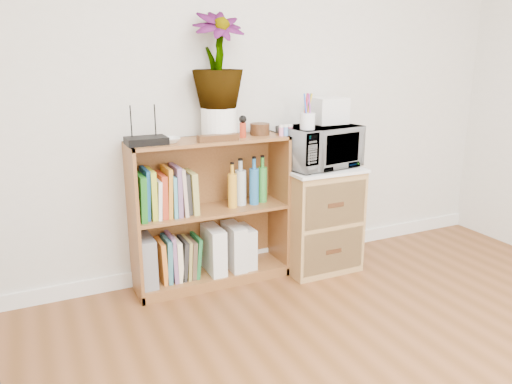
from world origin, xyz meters
TOP-DOWN VIEW (x-y plane):
  - skirting_board at (0.00, 2.24)m, footprint 4.00×0.02m
  - bookshelf at (-0.35, 2.10)m, footprint 1.00×0.30m
  - wicker_unit at (0.40, 2.02)m, footprint 0.50×0.45m
  - microwave at (0.40, 2.02)m, footprint 0.55×0.41m
  - pen_cup at (0.24, 1.92)m, footprint 0.09×0.09m
  - small_appliance at (0.51, 2.09)m, footprint 0.22×0.18m
  - router at (-0.74, 2.08)m, footprint 0.23×0.16m
  - white_bowl at (-0.61, 2.07)m, footprint 0.13×0.13m
  - plant_pot at (-0.27, 2.12)m, footprint 0.22×0.22m
  - potted_plant at (-0.27, 2.12)m, footprint 0.32×0.32m
  - trinket_box at (-0.33, 2.00)m, footprint 0.25×0.06m
  - kokeshi_doll at (-0.14, 2.06)m, footprint 0.04×0.04m
  - wooden_bowl at (0.00, 2.11)m, footprint 0.13×0.13m
  - paint_jars at (0.14, 2.01)m, footprint 0.11×0.04m
  - file_box at (-0.78, 2.10)m, footprint 0.09×0.25m
  - magazine_holder_left at (-0.34, 2.09)m, footprint 0.10×0.24m
  - magazine_holder_mid at (-0.20, 2.09)m, footprint 0.10×0.24m
  - magazine_holder_right at (-0.12, 2.09)m, footprint 0.09×0.22m
  - cookbooks at (-0.64, 2.10)m, footprint 0.36×0.20m
  - liquor_bottles at (-0.10, 2.10)m, footprint 0.29×0.07m
  - lower_books at (-0.58, 2.10)m, footprint 0.26×0.19m

SIDE VIEW (x-z plane):
  - skirting_board at x=0.00m, z-range 0.00..0.10m
  - lower_books at x=-0.58m, z-range 0.05..0.35m
  - magazine_holder_right at x=-0.12m, z-range 0.07..0.34m
  - magazine_holder_mid at x=-0.20m, z-range 0.07..0.37m
  - magazine_holder_left at x=-0.34m, z-range 0.07..0.37m
  - file_box at x=-0.78m, z-range 0.07..0.38m
  - wicker_unit at x=0.40m, z-range 0.00..0.70m
  - bookshelf at x=-0.35m, z-range 0.00..0.95m
  - cookbooks at x=-0.64m, z-range 0.49..0.79m
  - liquor_bottles at x=-0.10m, z-range 0.50..0.80m
  - microwave at x=0.40m, z-range 0.72..1.00m
  - white_bowl at x=-0.61m, z-range 0.95..0.98m
  - trinket_box at x=-0.33m, z-range 0.95..0.99m
  - router at x=-0.74m, z-range 0.95..0.99m
  - paint_jars at x=0.14m, z-range 0.95..1.00m
  - wooden_bowl at x=0.00m, z-range 0.95..1.02m
  - kokeshi_doll at x=-0.14m, z-range 0.95..1.04m
  - plant_pot at x=-0.27m, z-range 0.95..1.14m
  - pen_cup at x=0.24m, z-range 1.00..1.10m
  - small_appliance at x=0.51m, z-range 1.00..1.17m
  - potted_plant at x=-0.27m, z-range 1.14..1.70m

